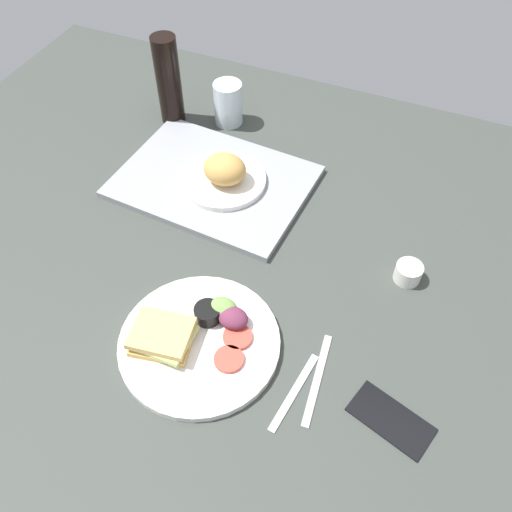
% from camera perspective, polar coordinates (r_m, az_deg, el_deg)
% --- Properties ---
extents(ground_plane, '(1.90, 1.50, 0.03)m').
position_cam_1_polar(ground_plane, '(1.15, -1.50, -2.50)').
color(ground_plane, '#383D38').
extents(serving_tray, '(0.47, 0.36, 0.02)m').
position_cam_1_polar(serving_tray, '(1.33, -4.51, 7.83)').
color(serving_tray, gray).
rests_on(serving_tray, ground_plane).
extents(bread_plate_near, '(0.20, 0.20, 0.08)m').
position_cam_1_polar(bread_plate_near, '(1.29, -3.38, 8.58)').
color(bread_plate_near, white).
rests_on(bread_plate_near, serving_tray).
extents(plate_with_salad, '(0.31, 0.31, 0.05)m').
position_cam_1_polar(plate_with_salad, '(1.04, -6.23, -8.58)').
color(plate_with_salad, white).
rests_on(plate_with_salad, ground_plane).
extents(drinking_glass, '(0.08, 0.08, 0.12)m').
position_cam_1_polar(drinking_glass, '(1.49, -2.96, 15.75)').
color(drinking_glass, silver).
rests_on(drinking_glass, ground_plane).
extents(soda_bottle, '(0.06, 0.06, 0.24)m').
position_cam_1_polar(soda_bottle, '(1.48, -9.20, 17.76)').
color(soda_bottle, black).
rests_on(soda_bottle, ground_plane).
extents(espresso_cup, '(0.06, 0.06, 0.04)m').
position_cam_1_polar(espresso_cup, '(1.16, 15.74, -1.70)').
color(espresso_cup, silver).
rests_on(espresso_cup, ground_plane).
extents(fork, '(0.04, 0.17, 0.01)m').
position_cam_1_polar(fork, '(1.00, 4.06, -14.06)').
color(fork, '#B7B7BC').
rests_on(fork, ground_plane).
extents(knife, '(0.03, 0.19, 0.01)m').
position_cam_1_polar(knife, '(1.02, 6.48, -12.73)').
color(knife, '#B7B7BC').
rests_on(knife, ground_plane).
extents(cell_phone, '(0.16, 0.11, 0.01)m').
position_cam_1_polar(cell_phone, '(1.01, 14.03, -16.32)').
color(cell_phone, black).
rests_on(cell_phone, ground_plane).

